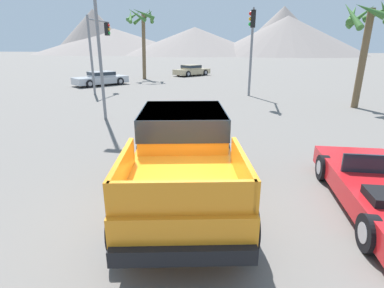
{
  "coord_description": "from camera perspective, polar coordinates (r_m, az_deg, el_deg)",
  "views": [
    {
      "loc": [
        1.12,
        -5.35,
        3.27
      ],
      "look_at": [
        -0.13,
        1.33,
        1.04
      ],
      "focal_mm": 28.0,
      "sensor_mm": 36.0,
      "label": 1
    }
  ],
  "objects": [
    {
      "name": "traffic_light_crosswalk",
      "position": [
        19.72,
        11.34,
        19.36
      ],
      "size": [
        0.38,
        3.48,
        5.44
      ],
      "rotation": [
        0.0,
        0.0,
        4.71
      ],
      "color": "slate",
      "rests_on": "ground_plane"
    },
    {
      "name": "ground_plane",
      "position": [
        6.37,
        -1.06,
        -12.73
      ],
      "size": [
        320.0,
        320.0,
        0.0
      ],
      "primitive_type": "plane",
      "color": "slate"
    },
    {
      "name": "palm_tree_tall",
      "position": [
        18.84,
        30.47,
        18.5
      ],
      "size": [
        2.66,
        2.43,
        5.51
      ],
      "color": "brown",
      "rests_on": "ground_plane"
    },
    {
      "name": "orange_pickup_truck",
      "position": [
        6.54,
        -1.7,
        -1.38
      ],
      "size": [
        3.14,
        5.47,
        1.88
      ],
      "rotation": [
        0.0,
        0.0,
        0.21
      ],
      "color": "orange",
      "rests_on": "ground_plane"
    },
    {
      "name": "distant_mountain_range",
      "position": [
        130.87,
        -0.75,
        19.75
      ],
      "size": [
        135.9,
        76.09,
        18.84
      ],
      "color": "gray",
      "rests_on": "ground_plane"
    },
    {
      "name": "traffic_light_main",
      "position": [
        23.44,
        -17.36,
        18.29
      ],
      "size": [
        0.38,
        3.2,
        5.22
      ],
      "rotation": [
        0.0,
        0.0,
        1.57
      ],
      "color": "slate",
      "rests_on": "ground_plane"
    },
    {
      "name": "street_lamp_post",
      "position": [
        14.49,
        -17.96,
        24.02
      ],
      "size": [
        0.9,
        0.24,
        8.32
      ],
      "color": "slate",
      "rests_on": "ground_plane"
    },
    {
      "name": "parked_car_tan",
      "position": [
        35.45,
        -0.07,
        13.89
      ],
      "size": [
        4.0,
        4.53,
        1.22
      ],
      "rotation": [
        0.0,
        0.0,
        5.64
      ],
      "color": "tan",
      "rests_on": "ground_plane"
    },
    {
      "name": "parked_car_silver",
      "position": [
        27.79,
        -16.97,
        11.9
      ],
      "size": [
        4.2,
        4.69,
        1.17
      ],
      "rotation": [
        0.0,
        0.0,
        2.48
      ],
      "color": "#B7BABF",
      "rests_on": "ground_plane"
    },
    {
      "name": "palm_tree_leaning",
      "position": [
        32.14,
        -9.61,
        21.34
      ],
      "size": [
        3.03,
        3.05,
        6.8
      ],
      "color": "brown",
      "rests_on": "ground_plane"
    }
  ]
}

